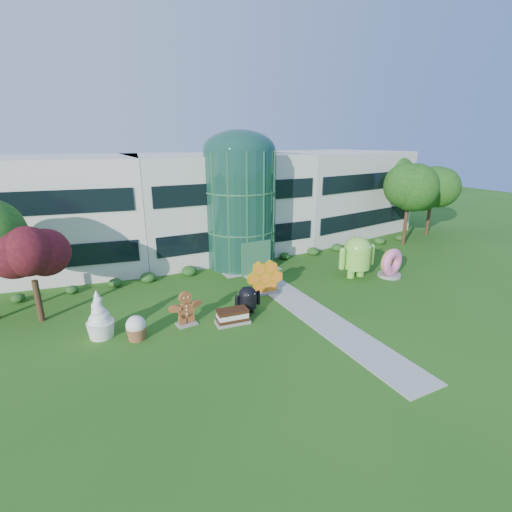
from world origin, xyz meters
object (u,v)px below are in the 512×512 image
android_black (248,298)px  android_green (357,254)px  gingerbread (186,308)px  donut (391,262)px

android_black → android_green: bearing=8.5°
android_black → gingerbread: 3.97m
donut → gingerbread: (-17.10, -0.54, -0.12)m
android_green → gingerbread: (-14.61, -1.74, -0.87)m
android_green → android_black: size_ratio=1.85×
android_green → donut: android_green is taller
android_black → donut: 13.17m
android_green → donut: 2.86m
android_black → gingerbread: (-3.96, 0.27, 0.02)m
android_green → gingerbread: bearing=-169.4°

